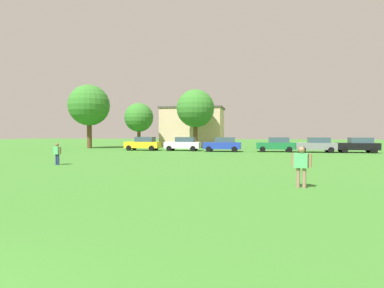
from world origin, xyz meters
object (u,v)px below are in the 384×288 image
at_px(bystander_near_trees, 57,152).
at_px(parked_car_white_1, 183,144).
at_px(tree_far_right, 195,109).
at_px(adult_bystander, 301,163).
at_px(tree_far_left, 89,105).
at_px(parked_car_yellow_0, 143,144).
at_px(parked_car_gray_4, 316,145).
at_px(tree_center, 139,118).
at_px(parked_car_blue_2, 223,144).
at_px(parked_car_black_5, 358,145).
at_px(parked_car_green_3, 276,144).

bearing_deg(bystander_near_trees, parked_car_white_1, -82.72).
bearing_deg(tree_far_right, adult_bystander, -72.12).
bearing_deg(tree_far_right, tree_far_left, -169.39).
height_order(parked_car_yellow_0, parked_car_gray_4, same).
distance_m(parked_car_white_1, tree_center, 10.63).
xyz_separation_m(parked_car_yellow_0, tree_far_left, (-9.37, 3.74, 5.21)).
distance_m(parked_car_yellow_0, parked_car_gray_4, 20.41).
bearing_deg(tree_far_right, parked_car_blue_2, -57.28).
bearing_deg(tree_far_left, adult_bystander, -48.74).
distance_m(adult_bystander, parked_car_black_5, 26.35).
xyz_separation_m(parked_car_white_1, tree_center, (-7.97, 6.07, 3.55)).
height_order(parked_car_yellow_0, parked_car_blue_2, same).
relative_size(adult_bystander, tree_far_right, 0.20).
distance_m(parked_car_white_1, tree_far_right, 7.96).
bearing_deg(parked_car_green_3, parked_car_black_5, -179.63).
xyz_separation_m(parked_car_yellow_0, parked_car_black_5, (24.79, 0.10, 0.00)).
height_order(tree_far_left, tree_far_right, tree_far_left).
distance_m(parked_car_black_5, tree_far_left, 34.75).
height_order(adult_bystander, parked_car_black_5, parked_car_black_5).
bearing_deg(parked_car_black_5, parked_car_green_3, 0.37).
distance_m(parked_car_black_5, tree_center, 28.57).
height_order(parked_car_black_5, tree_far_right, tree_far_right).
relative_size(bystander_near_trees, parked_car_black_5, 0.35).
height_order(bystander_near_trees, parked_car_gray_4, parked_car_gray_4).
bearing_deg(parked_car_blue_2, parked_car_gray_4, -177.33).
height_order(parked_car_blue_2, tree_far_left, tree_far_left).
height_order(tree_center, tree_far_right, tree_far_right).
xyz_separation_m(parked_car_black_5, tree_far_right, (-19.37, 6.41, 4.75)).
relative_size(parked_car_yellow_0, parked_car_black_5, 1.00).
bearing_deg(parked_car_gray_4, parked_car_yellow_0, -0.45).
relative_size(parked_car_green_3, tree_far_right, 0.52).
relative_size(parked_car_yellow_0, tree_center, 0.66).
height_order(tree_far_left, tree_center, tree_far_left).
bearing_deg(parked_car_blue_2, tree_center, -27.94).
relative_size(parked_car_white_1, parked_car_gray_4, 1.00).
distance_m(bystander_near_trees, parked_car_blue_2, 20.05).
xyz_separation_m(parked_car_yellow_0, parked_car_gray_4, (20.41, -0.16, 0.00)).
distance_m(parked_car_gray_4, tree_far_left, 30.48).
xyz_separation_m(adult_bystander, parked_car_yellow_0, (-15.43, 24.53, -0.12)).
bearing_deg(bystander_near_trees, tree_center, -60.75).
height_order(parked_car_yellow_0, parked_car_green_3, same).
bearing_deg(adult_bystander, tree_center, -37.40).
height_order(parked_car_white_1, parked_car_gray_4, same).
bearing_deg(tree_center, parked_car_yellow_0, -65.01).
bearing_deg(parked_car_white_1, bystander_near_trees, 75.70).
height_order(parked_car_black_5, tree_center, tree_center).
relative_size(adult_bystander, tree_center, 0.25).
bearing_deg(parked_car_white_1, tree_center, -37.26).
relative_size(parked_car_yellow_0, parked_car_gray_4, 1.00).
relative_size(parked_car_green_3, tree_center, 0.66).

